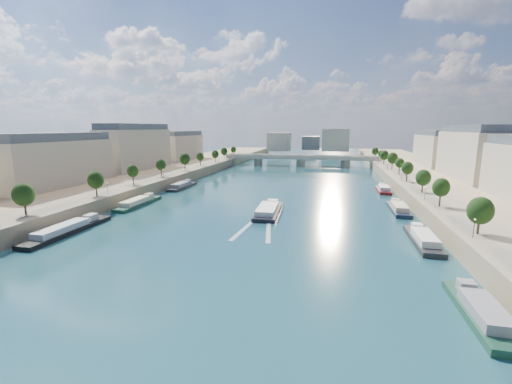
% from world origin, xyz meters
% --- Properties ---
extents(ground, '(700.00, 700.00, 0.00)m').
position_xyz_m(ground, '(0.00, 100.00, 0.00)').
color(ground, '#0C3437').
rests_on(ground, ground).
extents(quay_left, '(44.00, 520.00, 5.00)m').
position_xyz_m(quay_left, '(-72.00, 100.00, 2.50)').
color(quay_left, '#9E8460').
rests_on(quay_left, ground).
extents(quay_right, '(44.00, 520.00, 5.00)m').
position_xyz_m(quay_right, '(72.00, 100.00, 2.50)').
color(quay_right, '#9E8460').
rests_on(quay_right, ground).
extents(pave_left, '(14.00, 520.00, 0.10)m').
position_xyz_m(pave_left, '(-57.00, 100.00, 5.05)').
color(pave_left, gray).
rests_on(pave_left, quay_left).
extents(pave_right, '(14.00, 520.00, 0.10)m').
position_xyz_m(pave_right, '(57.00, 100.00, 5.05)').
color(pave_right, gray).
rests_on(pave_right, quay_right).
extents(trees_left, '(4.80, 268.80, 8.26)m').
position_xyz_m(trees_left, '(-55.00, 102.00, 10.48)').
color(trees_left, '#382B1E').
rests_on(trees_left, ground).
extents(trees_right, '(4.80, 268.80, 8.26)m').
position_xyz_m(trees_right, '(55.00, 110.00, 10.48)').
color(trees_right, '#382B1E').
rests_on(trees_right, ground).
extents(lamps_left, '(0.36, 200.36, 4.28)m').
position_xyz_m(lamps_left, '(-52.50, 90.00, 7.78)').
color(lamps_left, black).
rests_on(lamps_left, ground).
extents(lamps_right, '(0.36, 200.36, 4.28)m').
position_xyz_m(lamps_right, '(52.50, 105.00, 7.78)').
color(lamps_right, black).
rests_on(lamps_right, ground).
extents(buildings_left, '(16.00, 226.00, 23.20)m').
position_xyz_m(buildings_left, '(-85.00, 112.00, 16.45)').
color(buildings_left, '#C0B393').
rests_on(buildings_left, ground).
extents(buildings_right, '(16.00, 226.00, 23.20)m').
position_xyz_m(buildings_right, '(85.00, 112.00, 16.45)').
color(buildings_right, '#C0B393').
rests_on(buildings_right, ground).
extents(skyline, '(79.00, 42.00, 22.00)m').
position_xyz_m(skyline, '(3.19, 319.52, 14.66)').
color(skyline, '#C0B393').
rests_on(skyline, ground).
extents(bridge, '(112.00, 12.00, 8.15)m').
position_xyz_m(bridge, '(0.00, 220.99, 5.08)').
color(bridge, '#C1B79E').
rests_on(bridge, ground).
extents(tour_barge, '(8.43, 25.26, 3.58)m').
position_xyz_m(tour_barge, '(2.94, 75.92, 0.89)').
color(tour_barge, black).
rests_on(tour_barge, ground).
extents(wake, '(10.75, 26.02, 0.04)m').
position_xyz_m(wake, '(2.94, 59.25, 0.02)').
color(wake, silver).
rests_on(wake, ground).
extents(moored_barges_left, '(5.00, 162.49, 3.60)m').
position_xyz_m(moored_barges_left, '(-45.50, 50.76, 0.84)').
color(moored_barges_left, '#1A263B').
rests_on(moored_barges_left, ground).
extents(moored_barges_right, '(5.00, 123.42, 3.60)m').
position_xyz_m(moored_barges_right, '(45.50, 70.54, 0.84)').
color(moored_barges_right, '#1B4532').
rests_on(moored_barges_right, ground).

